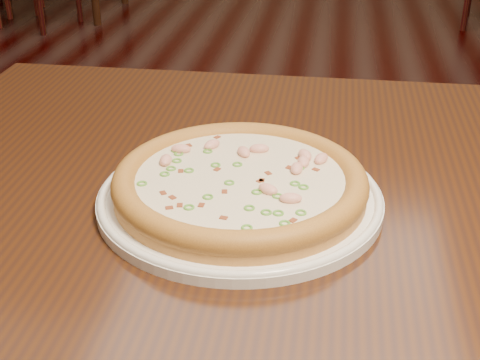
# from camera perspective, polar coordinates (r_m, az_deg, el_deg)

# --- Properties ---
(hero_table) EXTENTS (1.20, 0.80, 0.75)m
(hero_table) POSITION_cam_1_polar(r_m,az_deg,el_deg) (0.86, 8.50, -6.60)
(hero_table) COLOR black
(hero_table) RESTS_ON ground
(plate) EXTENTS (0.33, 0.33, 0.02)m
(plate) POSITION_cam_1_polar(r_m,az_deg,el_deg) (0.76, -0.00, -1.41)
(plate) COLOR white
(plate) RESTS_ON hero_table
(pizza) EXTENTS (0.29, 0.29, 0.03)m
(pizza) POSITION_cam_1_polar(r_m,az_deg,el_deg) (0.76, 0.01, -0.19)
(pizza) COLOR #BA8B43
(pizza) RESTS_ON plate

